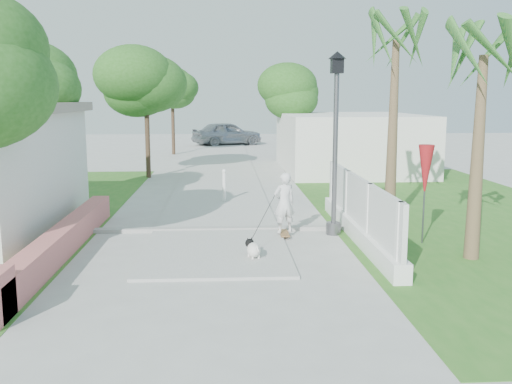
{
  "coord_description": "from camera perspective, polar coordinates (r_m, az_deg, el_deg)",
  "views": [
    {
      "loc": [
        0.2,
        -8.17,
        3.37
      ],
      "look_at": [
        0.97,
        5.41,
        1.1
      ],
      "focal_mm": 40.0,
      "sensor_mm": 36.0,
      "label": 1
    }
  ],
  "objects": [
    {
      "name": "patio_umbrella",
      "position": [
        13.59,
        16.59,
        1.96
      ],
      "size": [
        0.36,
        0.36,
        2.3
      ],
      "color": "#59595E",
      "rests_on": "ground"
    },
    {
      "name": "dog",
      "position": [
        11.96,
        -0.3,
        -5.7
      ],
      "size": [
        0.42,
        0.61,
        0.44
      ],
      "rotation": [
        0.0,
        0.0,
        0.34
      ],
      "color": "white",
      "rests_on": "ground"
    },
    {
      "name": "ground",
      "position": [
        8.84,
        -4.41,
        -12.95
      ],
      "size": [
        90.0,
        90.0,
        0.0
      ],
      "primitive_type": "plane",
      "color": "#B7B7B2",
      "rests_on": "ground"
    },
    {
      "name": "path_strip",
      "position": [
        28.37,
        -3.62,
        2.69
      ],
      "size": [
        3.2,
        36.0,
        0.06
      ],
      "primitive_type": "cube",
      "color": "#B7B7B2",
      "rests_on": "ground"
    },
    {
      "name": "building_right",
      "position": [
        26.89,
        9.27,
        4.93
      ],
      "size": [
        6.0,
        8.0,
        2.6
      ],
      "primitive_type": "cube",
      "color": "silver",
      "rests_on": "ground"
    },
    {
      "name": "palm_far",
      "position": [
        15.36,
        13.8,
        13.37
      ],
      "size": [
        1.8,
        1.8,
        5.3
      ],
      "color": "brown",
      "rests_on": "ground"
    },
    {
      "name": "lattice_fence",
      "position": [
        13.85,
        10.2,
        -2.45
      ],
      "size": [
        0.35,
        7.0,
        1.5
      ],
      "color": "white",
      "rests_on": "ground"
    },
    {
      "name": "tree_path_far",
      "position": [
        34.29,
        -8.35,
        10.12
      ],
      "size": [
        3.2,
        3.2,
        5.17
      ],
      "color": "#4C3826",
      "rests_on": "ground"
    },
    {
      "name": "grass_right",
      "position": [
        17.86,
        19.22,
        -1.92
      ],
      "size": [
        8.0,
        20.0,
        0.01
      ],
      "primitive_type": "cube",
      "color": "#2E6B21",
      "rests_on": "ground"
    },
    {
      "name": "tree_path_right",
      "position": [
        28.32,
        2.93,
        9.71
      ],
      "size": [
        3.0,
        3.0,
        4.79
      ],
      "color": "#4C3826",
      "rests_on": "ground"
    },
    {
      "name": "street_lamp",
      "position": [
        13.97,
        7.95,
        5.51
      ],
      "size": [
        0.44,
        0.44,
        4.44
      ],
      "color": "#59595E",
      "rests_on": "ground"
    },
    {
      "name": "parked_car",
      "position": [
        40.63,
        -2.91,
        5.87
      ],
      "size": [
        5.28,
        3.77,
        1.67
      ],
      "primitive_type": "imported",
      "rotation": [
        0.0,
        0.0,
        1.98
      ],
      "color": "#9B9EA2",
      "rests_on": "ground"
    },
    {
      "name": "pink_wall",
      "position": [
        12.61,
        -19.33,
        -5.1
      ],
      "size": [
        0.45,
        8.2,
        0.8
      ],
      "color": "#C16863",
      "rests_on": "ground"
    },
    {
      "name": "tree_path_left",
      "position": [
        24.37,
        -10.91,
        10.36
      ],
      "size": [
        3.4,
        3.4,
        5.23
      ],
      "color": "#4C3826",
      "rests_on": "ground"
    },
    {
      "name": "palm_near",
      "position": [
        12.52,
        21.76,
        11.49
      ],
      "size": [
        1.8,
        1.8,
        4.7
      ],
      "color": "brown",
      "rests_on": "ground"
    },
    {
      "name": "curb",
      "position": [
        14.56,
        -3.95,
        -3.73
      ],
      "size": [
        6.5,
        0.25,
        0.1
      ],
      "primitive_type": "cube",
      "color": "#999993",
      "rests_on": "ground"
    },
    {
      "name": "tree_left_mid",
      "position": [
        17.6,
        -22.37,
        9.18
      ],
      "size": [
        3.2,
        3.2,
        4.85
      ],
      "color": "#4C3826",
      "rests_on": "ground"
    },
    {
      "name": "bollard",
      "position": [
        18.38,
        -3.2,
        0.74
      ],
      "size": [
        0.14,
        0.14,
        1.09
      ],
      "color": "white",
      "rests_on": "ground"
    },
    {
      "name": "skateboarder",
      "position": [
        13.18,
        1.42,
        -2.15
      ],
      "size": [
        1.16,
        2.2,
        1.57
      ],
      "rotation": [
        0.0,
        0.0,
        3.45
      ],
      "color": "olive",
      "rests_on": "ground"
    }
  ]
}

